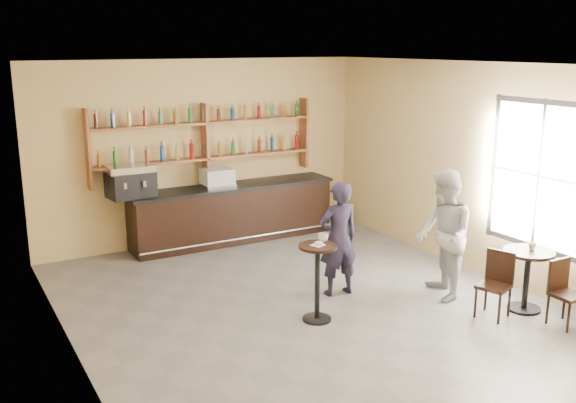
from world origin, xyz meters
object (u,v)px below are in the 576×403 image
bar_counter (233,213)px  patron_second (444,235)px  cafe_table (526,280)px  pastry_case (217,178)px  chair_west (494,285)px  man_main (338,239)px  espresso_machine (131,181)px  chair_south (568,294)px  pedestal_table (317,283)px

bar_counter → patron_second: size_ratio=2.09×
cafe_table → pastry_case: bearing=116.5°
bar_counter → cafe_table: bearing=-66.4°
chair_west → patron_second: 0.96m
man_main → patron_second: 1.44m
espresso_machine → chair_south: espresso_machine is taller
pedestal_table → cafe_table: 2.80m
cafe_table → bar_counter: bearing=113.6°
man_main → cafe_table: bearing=142.0°
chair_south → patron_second: size_ratio=0.47×
espresso_machine → pastry_case: espresso_machine is taller
pastry_case → cafe_table: bearing=-67.3°
espresso_machine → chair_west: 5.81m
man_main → chair_south: size_ratio=1.94×
bar_counter → espresso_machine: 1.96m
pastry_case → patron_second: bearing=-70.1°
pastry_case → pedestal_table: (-0.22, -3.65, -0.68)m
espresso_machine → chair_west: espresso_machine is taller
pedestal_table → cafe_table: pedestal_table is taller
chair_south → patron_second: bearing=116.4°
cafe_table → patron_second: bearing=127.0°
espresso_machine → pastry_case: (1.52, 0.00, -0.10)m
bar_counter → pastry_case: size_ratio=6.98×
pastry_case → man_main: (0.51, -3.04, -0.37)m
espresso_machine → chair_south: bearing=-61.5°
espresso_machine → man_main: man_main is taller
chair_west → cafe_table: bearing=64.6°
man_main → chair_west: man_main is taller
espresso_machine → man_main: size_ratio=0.45×
pastry_case → chair_west: (1.81, -4.69, -0.75)m
pedestal_table → chair_south: pedestal_table is taller
man_main → chair_west: size_ratio=1.88×
man_main → bar_counter: bearing=-81.4°
espresso_machine → patron_second: size_ratio=0.40×
chair_south → bar_counter: bearing=112.4°
bar_counter → cafe_table: (2.07, -4.74, -0.10)m
patron_second → pedestal_table: bearing=-72.2°
pastry_case → cafe_table: pastry_case is taller
pastry_case → man_main: man_main is taller
espresso_machine → patron_second: bearing=-58.0°
espresso_machine → pedestal_table: (1.30, -3.65, -0.77)m
cafe_table → chair_south: chair_south is taller
espresso_machine → patron_second: 5.03m
cafe_table → chair_south: (0.05, -0.60, 0.01)m
pedestal_table → patron_second: size_ratio=0.56×
chair_south → patron_second: patron_second is taller
bar_counter → pedestal_table: bearing=-97.8°
cafe_table → man_main: bearing=137.5°
bar_counter → espresso_machine: size_ratio=5.16×
chair_south → pedestal_table: bearing=148.0°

